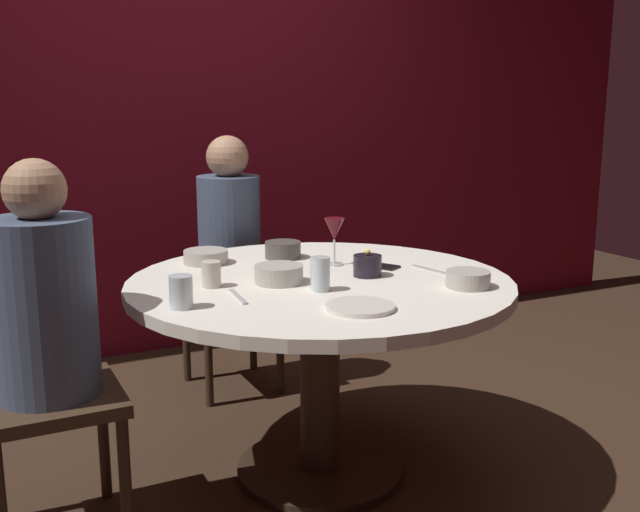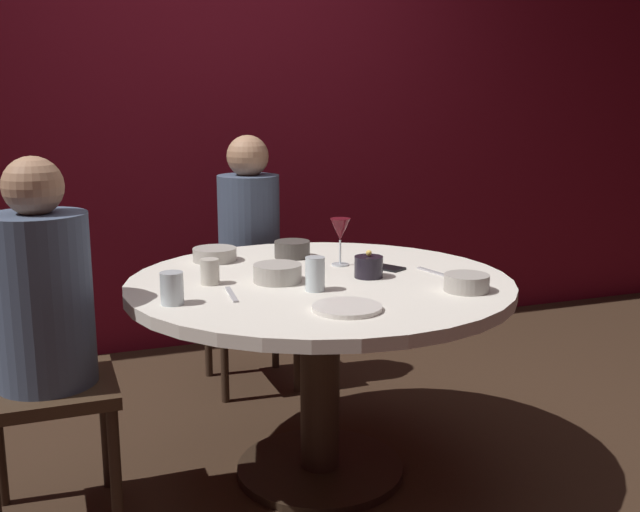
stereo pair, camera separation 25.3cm
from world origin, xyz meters
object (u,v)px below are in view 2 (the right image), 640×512
(bowl_small_white, at_px, (215,254))
(cup_by_right_diner, at_px, (210,272))
(cell_phone, at_px, (385,267))
(cup_by_left_diner, at_px, (315,274))
(candle_holder, at_px, (369,267))
(bowl_salad_center, at_px, (278,273))
(cup_near_candle, at_px, (172,288))
(seated_diner_back, at_px, (249,235))
(bowl_sauce_side, at_px, (467,283))
(seated_diner_left, at_px, (42,305))
(bowl_serving_large, at_px, (292,249))
(dining_table, at_px, (320,321))
(dinner_plate, at_px, (347,308))
(wine_glass, at_px, (340,231))

(bowl_small_white, relative_size, cup_by_right_diner, 1.93)
(cell_phone, height_order, cup_by_left_diner, cup_by_left_diner)
(candle_holder, xyz_separation_m, bowl_salad_center, (-0.31, 0.05, -0.01))
(candle_holder, bearing_deg, cup_near_candle, -171.32)
(seated_diner_back, height_order, bowl_sauce_side, seated_diner_back)
(seated_diner_left, xyz_separation_m, cell_phone, (1.17, 0.07, 0.01))
(candle_holder, bearing_deg, cup_by_left_diner, -155.74)
(cell_phone, height_order, bowl_serving_large, bowl_serving_large)
(seated_diner_left, distance_m, bowl_salad_center, 0.75)
(seated_diner_left, distance_m, bowl_small_white, 0.75)
(dining_table, xyz_separation_m, seated_diner_left, (-0.90, 0.00, 0.14))
(bowl_serving_large, relative_size, bowl_small_white, 0.83)
(seated_diner_back, xyz_separation_m, bowl_sauce_side, (0.38, -1.24, 0.03))
(bowl_salad_center, relative_size, cup_by_right_diner, 1.90)
(dining_table, bearing_deg, cell_phone, 13.27)
(seated_diner_left, relative_size, dinner_plate, 5.63)
(seated_diner_left, relative_size, seated_diner_back, 1.00)
(seated_diner_back, xyz_separation_m, cup_by_left_diner, (-0.07, -1.06, 0.06))
(bowl_small_white, relative_size, cup_by_left_diner, 1.50)
(cup_near_candle, height_order, cup_by_left_diner, cup_by_left_diner)
(seated_diner_back, relative_size, cup_by_left_diner, 10.58)
(dining_table, bearing_deg, bowl_small_white, 123.69)
(seated_diner_back, xyz_separation_m, bowl_salad_center, (-0.15, -0.91, 0.03))
(cell_phone, bearing_deg, seated_diner_left, 153.83)
(cup_by_left_diner, bearing_deg, dinner_plate, -87.61)
(bowl_serving_large, bearing_deg, cup_by_right_diner, -141.67)
(wine_glass, distance_m, bowl_sauce_side, 0.55)
(bowl_small_white, bearing_deg, cell_phone, -32.10)
(bowl_serving_large, bearing_deg, dinner_plate, -96.35)
(seated_diner_back, height_order, cup_near_candle, seated_diner_back)
(dinner_plate, xyz_separation_m, cup_near_candle, (-0.47, 0.24, 0.04))
(dining_table, relative_size, bowl_serving_large, 9.56)
(bowl_sauce_side, distance_m, cup_near_candle, 0.93)
(cup_by_left_diner, xyz_separation_m, cup_by_right_diner, (-0.30, 0.20, -0.01))
(seated_diner_left, distance_m, dinner_plate, 0.92)
(bowl_salad_center, bearing_deg, wine_glass, 28.57)
(bowl_serving_large, bearing_deg, seated_diner_back, 92.37)
(cell_phone, bearing_deg, cup_by_right_diner, 151.23)
(cell_phone, distance_m, bowl_small_white, 0.65)
(wine_glass, height_order, bowl_salad_center, wine_glass)
(seated_diner_back, height_order, bowl_salad_center, seated_diner_back)
(candle_holder, height_order, cup_near_candle, cup_near_candle)
(wine_glass, bearing_deg, seated_diner_left, -170.73)
(dinner_plate, xyz_separation_m, bowl_sauce_side, (0.44, 0.07, 0.02))
(dining_table, height_order, wine_glass, wine_glass)
(dinner_plate, height_order, bowl_small_white, bowl_small_white)
(candle_holder, distance_m, bowl_salad_center, 0.32)
(candle_holder, distance_m, bowl_serving_large, 0.43)
(wine_glass, xyz_separation_m, cell_phone, (0.13, -0.10, -0.12))
(candle_holder, height_order, cell_phone, candle_holder)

